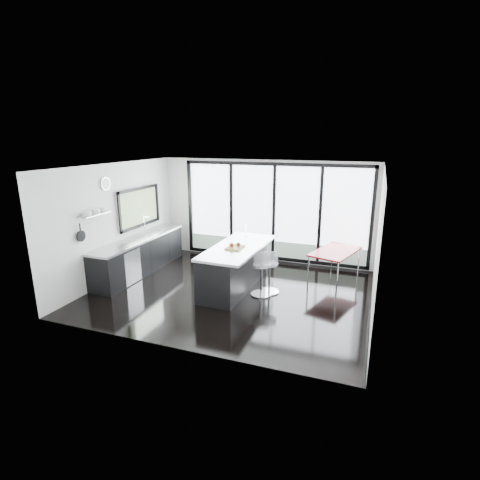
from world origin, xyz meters
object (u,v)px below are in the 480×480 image
at_px(island, 234,266).
at_px(red_table, 334,266).
at_px(bar_stool_far, 269,277).
at_px(bar_stool_near, 261,279).

distance_m(island, red_table, 2.45).
relative_size(bar_stool_far, red_table, 0.50).
xyz_separation_m(bar_stool_near, bar_stool_far, (0.12, 0.21, -0.01)).
xyz_separation_m(island, red_table, (2.13, 1.21, -0.13)).
bearing_deg(bar_stool_far, red_table, 34.75).
relative_size(bar_stool_near, red_table, 0.52).
xyz_separation_m(island, bar_stool_far, (0.84, -0.02, -0.16)).
height_order(bar_stool_near, red_table, red_table).
relative_size(island, bar_stool_far, 3.51).
height_order(bar_stool_far, red_table, red_table).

